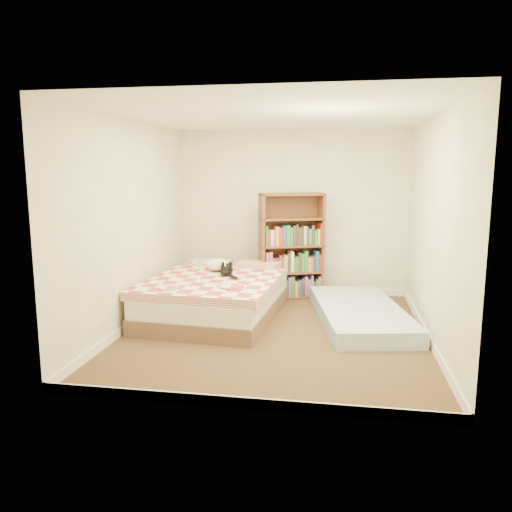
% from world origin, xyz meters
% --- Properties ---
extents(room, '(3.51, 4.01, 2.51)m').
position_xyz_m(room, '(0.00, 0.00, 1.20)').
color(room, '#48381E').
rests_on(room, ground).
extents(bed, '(1.74, 2.29, 0.58)m').
position_xyz_m(bed, '(-0.84, 0.56, 0.26)').
color(bed, brown).
rests_on(bed, room).
extents(bookshelf, '(1.05, 0.63, 1.57)m').
position_xyz_m(bookshelf, '(0.04, 1.67, 0.57)').
color(bookshelf, '#54331C').
rests_on(bookshelf, room).
extents(floor_mattress, '(1.38, 2.35, 0.20)m').
position_xyz_m(floor_mattress, '(1.01, 0.60, 0.10)').
color(floor_mattress, '#7CA5CF').
rests_on(floor_mattress, room).
extents(black_cat, '(0.24, 0.60, 0.14)m').
position_xyz_m(black_cat, '(-0.72, 0.68, 0.58)').
color(black_cat, black).
rests_on(black_cat, bed).
extents(white_dog, '(0.36, 0.36, 0.17)m').
position_xyz_m(white_dog, '(-0.92, 0.93, 0.61)').
color(white_dog, white).
rests_on(white_dog, bed).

